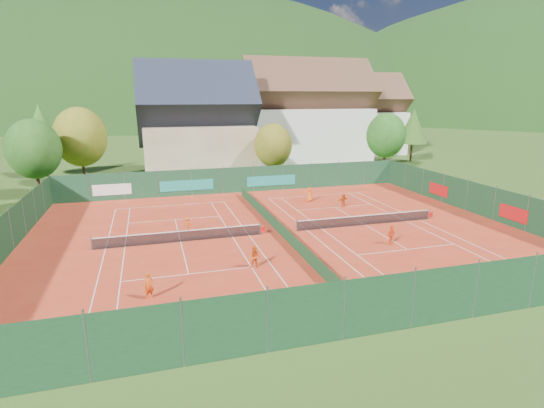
{
  "coord_description": "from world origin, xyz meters",
  "views": [
    {
      "loc": [
        -9.91,
        -31.96,
        11.01
      ],
      "look_at": [
        0.0,
        2.0,
        2.0
      ],
      "focal_mm": 28.0,
      "sensor_mm": 36.0,
      "label": 1
    }
  ],
  "objects_px": {
    "player_right_near": "(391,235)",
    "player_right_far_b": "(343,200)",
    "player_left_mid": "(255,257)",
    "player_right_far_a": "(310,195)",
    "chalet": "(197,128)",
    "hotel_block_b": "(359,119)",
    "ball_hopper": "(542,266)",
    "hotel_block_a": "(307,118)",
    "player_left_far": "(187,224)",
    "player_left_near": "(149,286)"
  },
  "relations": [
    {
      "from": "hotel_block_b",
      "to": "player_right_far_b",
      "type": "height_order",
      "value": "hotel_block_b"
    },
    {
      "from": "player_right_near",
      "to": "player_right_far_b",
      "type": "distance_m",
      "value": 11.42
    },
    {
      "from": "player_left_near",
      "to": "hotel_block_b",
      "type": "bearing_deg",
      "value": 35.35
    },
    {
      "from": "player_left_mid",
      "to": "player_left_far",
      "type": "relative_size",
      "value": 1.22
    },
    {
      "from": "player_left_far",
      "to": "player_right_far_a",
      "type": "bearing_deg",
      "value": -165.29
    },
    {
      "from": "player_left_mid",
      "to": "player_right_far_a",
      "type": "bearing_deg",
      "value": 77.12
    },
    {
      "from": "player_left_mid",
      "to": "player_right_far_a",
      "type": "relative_size",
      "value": 0.99
    },
    {
      "from": "chalet",
      "to": "hotel_block_b",
      "type": "bearing_deg",
      "value": 22.99
    },
    {
      "from": "ball_hopper",
      "to": "player_right_far_b",
      "type": "relative_size",
      "value": 0.56
    },
    {
      "from": "player_left_mid",
      "to": "hotel_block_a",
      "type": "bearing_deg",
      "value": 84.37
    },
    {
      "from": "hotel_block_a",
      "to": "player_left_far",
      "type": "bearing_deg",
      "value": -124.73
    },
    {
      "from": "hotel_block_a",
      "to": "player_left_mid",
      "type": "xyz_separation_m",
      "value": [
        -19.67,
        -42.61,
        -6.62
      ]
    },
    {
      "from": "hotel_block_a",
      "to": "player_left_near",
      "type": "relative_size",
      "value": 13.72
    },
    {
      "from": "player_right_far_b",
      "to": "player_right_near",
      "type": "bearing_deg",
      "value": 68.43
    },
    {
      "from": "player_left_near",
      "to": "hotel_block_a",
      "type": "bearing_deg",
      "value": 42.27
    },
    {
      "from": "player_left_mid",
      "to": "player_right_near",
      "type": "xyz_separation_m",
      "value": [
        11.11,
        1.62,
        -0.01
      ]
    },
    {
      "from": "player_left_near",
      "to": "player_right_far_a",
      "type": "relative_size",
      "value": 1.02
    },
    {
      "from": "player_left_near",
      "to": "player_left_far",
      "type": "height_order",
      "value": "player_left_near"
    },
    {
      "from": "chalet",
      "to": "player_left_mid",
      "type": "height_order",
      "value": "chalet"
    },
    {
      "from": "chalet",
      "to": "player_right_near",
      "type": "distance_m",
      "value": 36.99
    },
    {
      "from": "hotel_block_a",
      "to": "player_left_near",
      "type": "height_order",
      "value": "hotel_block_a"
    },
    {
      "from": "player_left_far",
      "to": "player_right_near",
      "type": "height_order",
      "value": "player_right_near"
    },
    {
      "from": "player_right_near",
      "to": "player_right_far_a",
      "type": "bearing_deg",
      "value": 67.89
    },
    {
      "from": "player_right_far_a",
      "to": "player_right_far_b",
      "type": "relative_size",
      "value": 1.09
    },
    {
      "from": "chalet",
      "to": "player_right_far_a",
      "type": "relative_size",
      "value": 10.47
    },
    {
      "from": "chalet",
      "to": "player_right_near",
      "type": "height_order",
      "value": "chalet"
    },
    {
      "from": "chalet",
      "to": "hotel_block_a",
      "type": "xyz_separation_m",
      "value": [
        19.0,
        6.0,
        0.76
      ]
    },
    {
      "from": "player_left_mid",
      "to": "player_right_near",
      "type": "relative_size",
      "value": 1.02
    },
    {
      "from": "player_left_mid",
      "to": "player_right_far_b",
      "type": "distance_m",
      "value": 18.01
    },
    {
      "from": "player_left_far",
      "to": "player_right_near",
      "type": "bearing_deg",
      "value": 140.51
    },
    {
      "from": "ball_hopper",
      "to": "player_right_far_a",
      "type": "xyz_separation_m",
      "value": [
        -7.21,
        22.15,
        0.22
      ]
    },
    {
      "from": "ball_hopper",
      "to": "player_right_far_b",
      "type": "xyz_separation_m",
      "value": [
        -4.74,
        19.03,
        0.15
      ]
    },
    {
      "from": "player_left_near",
      "to": "player_left_mid",
      "type": "height_order",
      "value": "player_left_near"
    },
    {
      "from": "hotel_block_b",
      "to": "player_right_far_a",
      "type": "distance_m",
      "value": 42.26
    },
    {
      "from": "chalet",
      "to": "player_left_mid",
      "type": "xyz_separation_m",
      "value": [
        -0.67,
        -36.61,
        -5.86
      ]
    },
    {
      "from": "player_left_far",
      "to": "player_right_far_b",
      "type": "xyz_separation_m",
      "value": [
        16.05,
        3.82,
        0.08
      ]
    },
    {
      "from": "player_right_far_a",
      "to": "player_right_far_b",
      "type": "height_order",
      "value": "player_right_far_a"
    },
    {
      "from": "player_left_far",
      "to": "player_right_far_b",
      "type": "relative_size",
      "value": 0.89
    },
    {
      "from": "player_left_near",
      "to": "player_right_far_b",
      "type": "xyz_separation_m",
      "value": [
        19.25,
        15.57,
        -0.08
      ]
    },
    {
      "from": "player_left_mid",
      "to": "player_right_far_a",
      "type": "height_order",
      "value": "player_right_far_a"
    },
    {
      "from": "ball_hopper",
      "to": "player_left_mid",
      "type": "bearing_deg",
      "value": 160.59
    },
    {
      "from": "chalet",
      "to": "player_left_near",
      "type": "distance_m",
      "value": 40.35
    },
    {
      "from": "hotel_block_a",
      "to": "player_left_mid",
      "type": "height_order",
      "value": "hotel_block_a"
    },
    {
      "from": "player_left_far",
      "to": "hotel_block_b",
      "type": "bearing_deg",
      "value": -144.24
    },
    {
      "from": "hotel_block_a",
      "to": "player_left_mid",
      "type": "distance_m",
      "value": 47.4
    },
    {
      "from": "player_left_mid",
      "to": "player_left_far",
      "type": "bearing_deg",
      "value": 130.34
    },
    {
      "from": "player_right_near",
      "to": "player_right_far_b",
      "type": "xyz_separation_m",
      "value": [
        1.41,
        11.33,
        -0.04
      ]
    },
    {
      "from": "chalet",
      "to": "player_left_far",
      "type": "height_order",
      "value": "chalet"
    },
    {
      "from": "hotel_block_a",
      "to": "hotel_block_b",
      "type": "height_order",
      "value": "hotel_block_a"
    },
    {
      "from": "chalet",
      "to": "hotel_block_a",
      "type": "relative_size",
      "value": 0.75
    }
  ]
}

